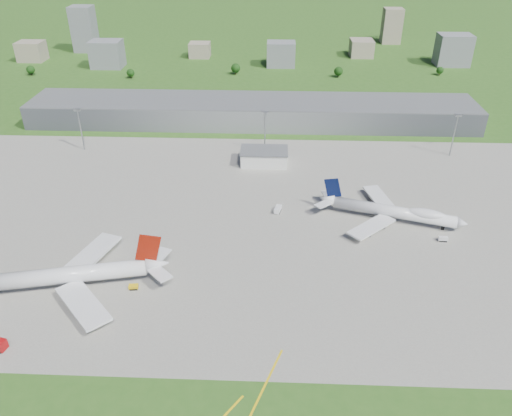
{
  "coord_description": "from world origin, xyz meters",
  "views": [
    {
      "loc": [
        15.92,
        -159.85,
        125.48
      ],
      "look_at": [
        8.01,
        34.75,
        9.0
      ],
      "focal_mm": 35.0,
      "sensor_mm": 36.0,
      "label": 1
    }
  ],
  "objects_px": {
    "tug_yellow": "(134,287)",
    "van_white_far": "(443,239)",
    "airliner_blue_quad": "(394,212)",
    "van_white_near": "(278,210)",
    "airliner_red_twin": "(70,275)"
  },
  "relations": [
    {
      "from": "airliner_red_twin",
      "to": "van_white_far",
      "type": "xyz_separation_m",
      "value": [
        152.03,
        37.33,
        -4.57
      ]
    },
    {
      "from": "airliner_red_twin",
      "to": "van_white_near",
      "type": "height_order",
      "value": "airliner_red_twin"
    },
    {
      "from": "tug_yellow",
      "to": "van_white_far",
      "type": "distance_m",
      "value": 133.51
    },
    {
      "from": "airliner_red_twin",
      "to": "airliner_blue_quad",
      "type": "distance_m",
      "value": 143.39
    },
    {
      "from": "tug_yellow",
      "to": "airliner_blue_quad",
      "type": "bearing_deg",
      "value": 19.16
    },
    {
      "from": "airliner_red_twin",
      "to": "van_white_far",
      "type": "bearing_deg",
      "value": -178.33
    },
    {
      "from": "airliner_blue_quad",
      "to": "van_white_far",
      "type": "bearing_deg",
      "value": -23.12
    },
    {
      "from": "airliner_blue_quad",
      "to": "van_white_far",
      "type": "height_order",
      "value": "airliner_blue_quad"
    },
    {
      "from": "tug_yellow",
      "to": "van_white_far",
      "type": "relative_size",
      "value": 0.93
    },
    {
      "from": "tug_yellow",
      "to": "van_white_near",
      "type": "relative_size",
      "value": 0.62
    },
    {
      "from": "airliner_red_twin",
      "to": "van_white_far",
      "type": "height_order",
      "value": "airliner_red_twin"
    },
    {
      "from": "airliner_blue_quad",
      "to": "tug_yellow",
      "type": "xyz_separation_m",
      "value": [
        -109.16,
        -53.64,
        -3.99
      ]
    },
    {
      "from": "airliner_blue_quad",
      "to": "tug_yellow",
      "type": "bearing_deg",
      "value": -136.63
    },
    {
      "from": "van_white_near",
      "to": "van_white_far",
      "type": "height_order",
      "value": "van_white_near"
    },
    {
      "from": "van_white_near",
      "to": "van_white_far",
      "type": "distance_m",
      "value": 75.97
    }
  ]
}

